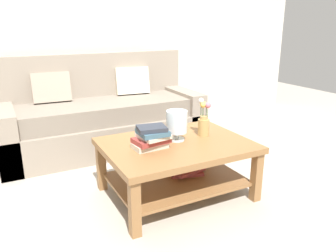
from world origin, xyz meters
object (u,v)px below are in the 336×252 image
at_px(couch, 101,116).
at_px(glass_hurricane_vase, 177,123).
at_px(book_stack_main, 152,137).
at_px(flower_pitcher, 204,120).
at_px(coffee_table, 177,157).

bearing_deg(couch, glass_hurricane_vase, -80.15).
distance_m(couch, book_stack_main, 1.45).
height_order(glass_hurricane_vase, flower_pitcher, flower_pitcher).
bearing_deg(couch, book_stack_main, -90.87).
bearing_deg(book_stack_main, glass_hurricane_vase, 15.21).
height_order(book_stack_main, glass_hurricane_vase, glass_hurricane_vase).
bearing_deg(glass_hurricane_vase, coffee_table, -116.49).
bearing_deg(book_stack_main, coffee_table, 4.97).
height_order(coffee_table, book_stack_main, book_stack_main).
relative_size(coffee_table, flower_pitcher, 3.57).
bearing_deg(flower_pitcher, glass_hurricane_vase, -178.76).
relative_size(book_stack_main, glass_hurricane_vase, 1.14).
relative_size(book_stack_main, flower_pitcher, 0.87).
height_order(book_stack_main, flower_pitcher, flower_pitcher).
relative_size(couch, glass_hurricane_vase, 8.84).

